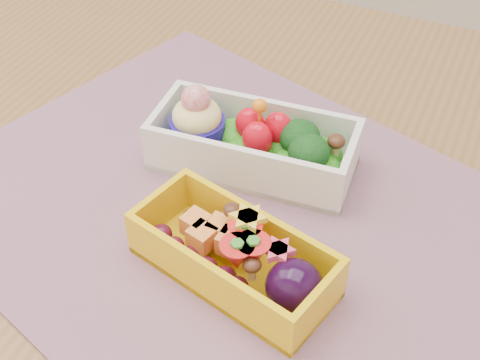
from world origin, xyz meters
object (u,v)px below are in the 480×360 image
at_px(table, 272,270).
at_px(placemat, 230,212).
at_px(bento_yellow, 237,256).
at_px(bento_white, 252,143).

relative_size(table, placemat, 2.28).
xyz_separation_m(placemat, bento_yellow, (0.04, -0.07, 0.03)).
relative_size(placemat, bento_yellow, 2.90).
height_order(placemat, bento_white, bento_white).
height_order(table, bento_yellow, bento_yellow).
xyz_separation_m(table, bento_white, (-0.04, 0.04, 0.13)).
relative_size(bento_white, bento_yellow, 1.10).
xyz_separation_m(table, placemat, (-0.03, -0.03, 0.10)).
distance_m(placemat, bento_yellow, 0.08).
bearing_deg(bento_yellow, bento_white, 122.77).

